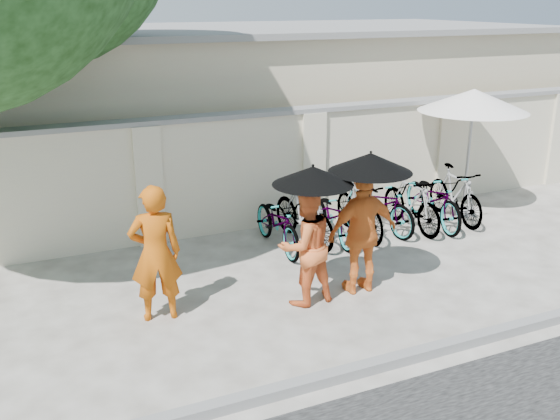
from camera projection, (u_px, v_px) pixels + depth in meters
name	position (u px, v px, depth m)	size (l,w,h in m)	color
ground	(282.00, 310.00, 8.24)	(80.00, 80.00, 0.00)	beige
kerb	(346.00, 373.00, 6.75)	(40.00, 0.16, 0.12)	gray
compound_wall	(259.00, 171.00, 11.07)	(20.00, 0.30, 2.00)	beige
building_behind	(237.00, 103.00, 14.55)	(14.00, 6.00, 3.20)	#C4B294
monk_left	(155.00, 253.00, 7.78)	(0.65, 0.43, 1.78)	#BF530B
monk_center	(306.00, 246.00, 8.22)	(0.79, 0.62, 1.63)	orange
parasol_center	(313.00, 176.00, 7.85)	(1.04, 1.04, 0.99)	black
monk_right	(363.00, 233.00, 8.53)	(1.02, 0.43, 1.74)	orange
parasol_right	(370.00, 163.00, 8.15)	(1.12, 1.12, 1.02)	black
patio_umbrella	(473.00, 102.00, 11.29)	(2.10, 2.10, 2.37)	gray
bike_0	(278.00, 222.00, 10.14)	(0.61, 1.74, 0.92)	gray
bike_1	(304.00, 213.00, 10.39)	(0.49, 1.72, 1.04)	gray
bike_2	(333.00, 215.00, 10.52)	(0.59, 1.68, 0.88)	gray
bike_3	(359.00, 208.00, 10.69)	(0.47, 1.68, 1.01)	gray
bike_4	(380.00, 203.00, 11.01)	(0.64, 1.83, 0.96)	gray
bike_5	(411.00, 202.00, 11.00)	(0.47, 1.66, 1.00)	gray
bike_6	(434.00, 199.00, 11.23)	(0.66, 1.89, 0.99)	gray
bike_7	(455.00, 194.00, 11.44)	(0.48, 1.69, 1.02)	gray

